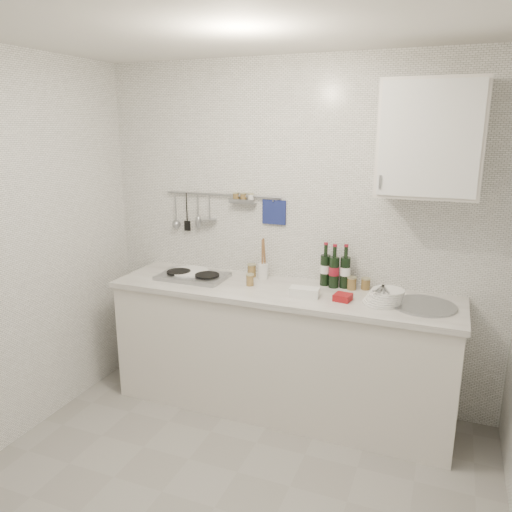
# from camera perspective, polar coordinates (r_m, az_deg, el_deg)

# --- Properties ---
(floor) EXTENTS (3.00, 3.00, 0.00)m
(floor) POSITION_cam_1_polar(r_m,az_deg,el_deg) (3.07, -4.77, -26.73)
(floor) COLOR gray
(floor) RESTS_ON ground
(ceiling) EXTENTS (3.00, 3.00, 0.00)m
(ceiling) POSITION_cam_1_polar(r_m,az_deg,el_deg) (2.35, -6.20, 26.19)
(ceiling) COLOR silver
(ceiling) RESTS_ON back_wall
(back_wall) EXTENTS (3.00, 0.02, 2.50)m
(back_wall) POSITION_cam_1_polar(r_m,az_deg,el_deg) (3.69, 4.48, 2.45)
(back_wall) COLOR silver
(back_wall) RESTS_ON floor
(counter) EXTENTS (2.44, 0.64, 0.96)m
(counter) POSITION_cam_1_polar(r_m,az_deg,el_deg) (3.68, 2.92, -11.00)
(counter) COLOR silver
(counter) RESTS_ON floor
(wall_rail) EXTENTS (0.98, 0.09, 0.34)m
(wall_rail) POSITION_cam_1_polar(r_m,az_deg,el_deg) (3.84, -4.18, 5.61)
(wall_rail) COLOR #93969B
(wall_rail) RESTS_ON back_wall
(wall_cabinet) EXTENTS (0.60, 0.38, 0.70)m
(wall_cabinet) POSITION_cam_1_polar(r_m,az_deg,el_deg) (3.27, 19.34, 12.51)
(wall_cabinet) COLOR silver
(wall_cabinet) RESTS_ON back_wall
(plate_stack_hob) EXTENTS (0.31, 0.30, 0.04)m
(plate_stack_hob) POSITION_cam_1_polar(r_m,az_deg,el_deg) (3.83, -7.75, -1.95)
(plate_stack_hob) COLOR #4D5EB0
(plate_stack_hob) RESTS_ON counter
(plate_stack_sink) EXTENTS (0.26, 0.25, 0.10)m
(plate_stack_sink) POSITION_cam_1_polar(r_m,az_deg,el_deg) (3.31, 14.48, -4.52)
(plate_stack_sink) COLOR white
(plate_stack_sink) RESTS_ON counter
(wine_bottles) EXTENTS (0.22, 0.10, 0.31)m
(wine_bottles) POSITION_cam_1_polar(r_m,az_deg,el_deg) (3.55, 9.00, -1.08)
(wine_bottles) COLOR black
(wine_bottles) RESTS_ON counter
(butter_dish) EXTENTS (0.20, 0.11, 0.06)m
(butter_dish) POSITION_cam_1_polar(r_m,az_deg,el_deg) (3.36, 5.57, -4.11)
(butter_dish) COLOR white
(butter_dish) RESTS_ON counter
(strawberry_punnet) EXTENTS (0.12, 0.12, 0.04)m
(strawberry_punnet) POSITION_cam_1_polar(r_m,az_deg,el_deg) (3.31, 9.89, -4.67)
(strawberry_punnet) COLOR #AE131E
(strawberry_punnet) RESTS_ON counter
(utensil_crock) EXTENTS (0.08, 0.08, 0.31)m
(utensil_crock) POSITION_cam_1_polar(r_m,az_deg,el_deg) (3.72, 0.81, -1.48)
(utensil_crock) COLOR white
(utensil_crock) RESTS_ON counter
(jar_a) EXTENTS (0.07, 0.07, 0.10)m
(jar_a) POSITION_cam_1_polar(r_m,az_deg,el_deg) (3.77, -0.49, -1.64)
(jar_a) COLOR olive
(jar_a) RESTS_ON counter
(jar_b) EXTENTS (0.07, 0.07, 0.08)m
(jar_b) POSITION_cam_1_polar(r_m,az_deg,el_deg) (3.56, 12.42, -3.09)
(jar_b) COLOR olive
(jar_b) RESTS_ON counter
(jar_c) EXTENTS (0.07, 0.07, 0.09)m
(jar_c) POSITION_cam_1_polar(r_m,az_deg,el_deg) (3.54, 10.90, -3.06)
(jar_c) COLOR olive
(jar_c) RESTS_ON counter
(jar_d) EXTENTS (0.06, 0.06, 0.09)m
(jar_d) POSITION_cam_1_polar(r_m,az_deg,el_deg) (3.56, -0.70, -2.72)
(jar_d) COLOR olive
(jar_d) RESTS_ON counter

